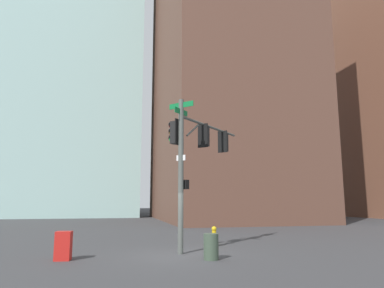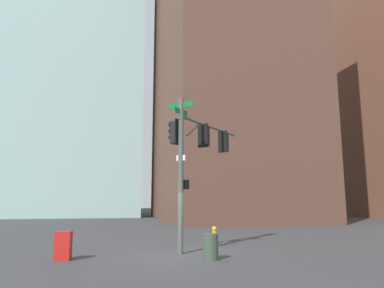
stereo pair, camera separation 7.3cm
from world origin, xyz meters
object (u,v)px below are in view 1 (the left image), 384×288
litter_bin (211,247)px  fire_hydrant (214,234)px  signal_pole_assembly (196,149)px  newspaper_box (63,246)px

litter_bin → fire_hydrant: bearing=-17.7°
signal_pole_assembly → newspaper_box: size_ratio=6.29×
fire_hydrant → litter_bin: size_ratio=0.92×
signal_pole_assembly → fire_hydrant: size_ratio=7.58×
litter_bin → newspaper_box: size_ratio=0.90×
fire_hydrant → litter_bin: bearing=162.3°
signal_pole_assembly → newspaper_box: bearing=151.3°
newspaper_box → fire_hydrant: bearing=-53.9°
fire_hydrant → newspaper_box: 7.92m
signal_pole_assembly → litter_bin: bearing=-136.2°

